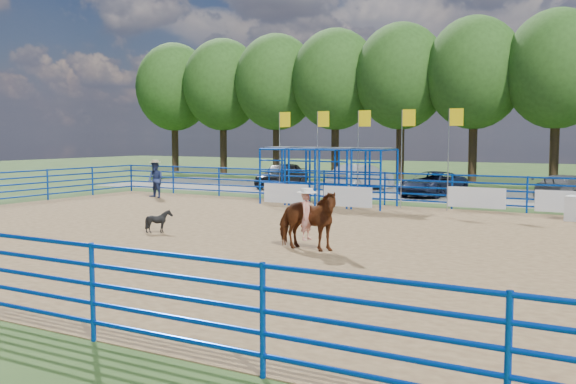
% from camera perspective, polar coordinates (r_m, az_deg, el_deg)
% --- Properties ---
extents(ground, '(120.00, 120.00, 0.00)m').
position_cam_1_polar(ground, '(19.87, -1.81, -3.94)').
color(ground, '#375421').
rests_on(ground, ground).
extents(arena_dirt, '(30.00, 20.00, 0.02)m').
position_cam_1_polar(arena_dirt, '(19.87, -1.81, -3.91)').
color(arena_dirt, olive).
rests_on(arena_dirt, ground).
extents(gravel_strip, '(40.00, 10.00, 0.01)m').
position_cam_1_polar(gravel_strip, '(35.41, 12.63, -0.11)').
color(gravel_strip, gray).
rests_on(gravel_strip, ground).
extents(horse_and_rider, '(1.96, 0.93, 2.33)m').
position_cam_1_polar(horse_and_rider, '(17.21, 1.69, -2.29)').
color(horse_and_rider, '#602D13').
rests_on(horse_and_rider, arena_dirt).
extents(calf, '(0.69, 0.61, 0.75)m').
position_cam_1_polar(calf, '(20.71, -11.39, -2.57)').
color(calf, black).
rests_on(calf, arena_dirt).
extents(spectator_cowboy, '(0.97, 0.80, 1.86)m').
position_cam_1_polar(spectator_cowboy, '(32.54, -11.70, 1.13)').
color(spectator_cowboy, navy).
rests_on(spectator_cowboy, arena_dirt).
extents(car_a, '(2.07, 4.55, 1.51)m').
position_cam_1_polar(car_a, '(38.23, -0.53, 1.52)').
color(car_a, black).
rests_on(car_a, gravel_strip).
extents(car_b, '(2.62, 4.70, 1.47)m').
position_cam_1_polar(car_b, '(36.72, 6.52, 1.31)').
color(car_b, gray).
rests_on(car_b, gravel_strip).
extents(car_c, '(2.95, 4.86, 1.26)m').
position_cam_1_polar(car_c, '(33.75, 12.71, 0.72)').
color(car_c, '#141B33').
rests_on(car_c, gravel_strip).
extents(car_d, '(2.91, 4.65, 1.26)m').
position_cam_1_polar(car_d, '(33.08, 23.53, 0.34)').
color(car_d, '#5E5E60').
rests_on(car_d, gravel_strip).
extents(perimeter_fence, '(30.10, 20.10, 1.50)m').
position_cam_1_polar(perimeter_fence, '(19.77, -1.81, -1.79)').
color(perimeter_fence, '#083CB9').
rests_on(perimeter_fence, ground).
extents(chute_assembly, '(19.32, 2.41, 4.20)m').
position_cam_1_polar(chute_assembly, '(28.38, 4.18, 1.30)').
color(chute_assembly, '#083CB9').
rests_on(chute_assembly, ground).
extents(treeline, '(56.40, 6.40, 11.24)m').
position_cam_1_polar(treeline, '(44.19, 16.27, 10.58)').
color(treeline, '#3F2B19').
rests_on(treeline, ground).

